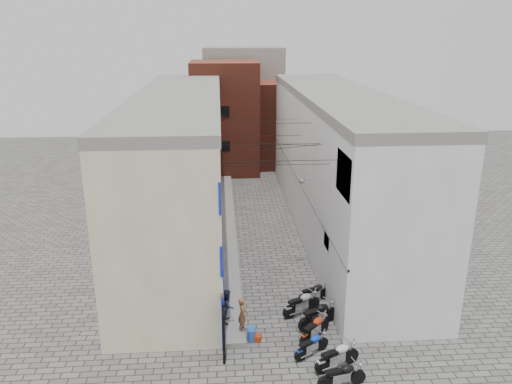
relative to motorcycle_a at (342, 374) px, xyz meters
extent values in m
plane|color=#585653|center=(-1.80, 2.62, -0.55)|extent=(90.00, 90.00, 0.00)
cube|color=gray|center=(-3.85, 15.62, -0.43)|extent=(0.90, 26.00, 0.25)
cube|color=beige|center=(-6.80, 15.62, 3.70)|extent=(5.00, 26.00, 8.50)
cube|color=pink|center=(-4.34, 15.62, 3.45)|extent=(0.10, 26.00, 0.80)
cube|color=#0C22BD|center=(-4.33, 7.52, 0.75)|extent=(0.12, 10.20, 2.40)
cube|color=#0C22BD|center=(-4.35, 7.52, 4.75)|extent=(0.10, 10.20, 4.00)
cube|color=gray|center=(-6.80, 15.62, 8.20)|extent=(5.10, 26.00, 0.50)
cube|color=black|center=(-4.32, 2.22, 0.55)|extent=(0.10, 1.20, 2.20)
cube|color=silver|center=(3.20, 15.62, 3.70)|extent=(5.00, 26.00, 8.50)
cube|color=#0C22BD|center=(0.75, 4.12, 6.45)|extent=(0.10, 2.40, 1.80)
cube|color=white|center=(0.76, 6.62, 2.45)|extent=(0.08, 1.00, 0.70)
cylinder|color=#B2B2B7|center=(0.35, 9.62, 4.65)|extent=(0.80, 0.06, 0.06)
sphere|color=#B2B2B7|center=(-0.05, 9.62, 4.55)|extent=(0.28, 0.28, 0.28)
cube|color=gray|center=(3.20, 15.62, 8.20)|extent=(5.10, 26.00, 0.50)
cube|color=gray|center=(0.74, 15.62, 2.85)|extent=(0.10, 26.00, 0.12)
cube|color=maroon|center=(-3.80, 30.62, 4.45)|extent=(6.00, 6.00, 10.00)
cube|color=maroon|center=(1.20, 32.62, 3.45)|extent=(5.00, 6.00, 8.00)
cube|color=gray|center=(-1.80, 36.62, 4.95)|extent=(8.00, 5.00, 11.00)
cube|color=black|center=(-1.80, 27.82, 0.65)|extent=(2.00, 0.30, 2.40)
cylinder|color=black|center=(-1.80, 4.62, 6.95)|extent=(5.20, 0.02, 0.02)
cylinder|color=black|center=(-1.80, 6.62, 6.25)|extent=(5.20, 0.02, 0.02)
cylinder|color=black|center=(-1.80, 9.12, 6.65)|extent=(5.20, 0.02, 0.02)
cylinder|color=black|center=(-1.80, 11.62, 7.25)|extent=(5.20, 0.02, 0.02)
cylinder|color=black|center=(-1.80, 14.62, 5.95)|extent=(5.20, 0.02, 0.02)
cylinder|color=black|center=(-1.80, 17.62, 6.45)|extent=(5.20, 0.02, 0.02)
cylinder|color=black|center=(-1.80, 7.62, 6.75)|extent=(5.65, 2.07, 0.02)
cylinder|color=black|center=(-1.80, 10.62, 6.35)|extent=(5.80, 1.58, 0.02)
imported|color=brown|center=(-3.50, 3.62, 0.46)|extent=(0.38, 0.57, 1.52)
imported|color=#2C2F43|center=(-4.12, 4.35, 0.46)|extent=(0.68, 0.82, 1.53)
cylinder|color=#224AAE|center=(-3.15, 3.12, -0.28)|extent=(0.45, 0.45, 0.54)
cylinder|color=#235DB2|center=(-3.13, 3.35, -0.28)|extent=(0.42, 0.42, 0.55)
cube|color=#9E2C0B|center=(-2.94, 3.12, -0.42)|extent=(0.49, 0.42, 0.26)
camera|label=1|loc=(-4.29, -15.10, 12.05)|focal=35.00mm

